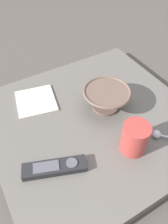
% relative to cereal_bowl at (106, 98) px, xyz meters
% --- Properties ---
extents(ground_plane, '(6.00, 6.00, 0.00)m').
position_rel_cereal_bowl_xyz_m(ground_plane, '(-0.02, 0.06, -0.09)').
color(ground_plane, '#47423D').
extents(table, '(0.62, 0.65, 0.05)m').
position_rel_cereal_bowl_xyz_m(table, '(-0.02, 0.06, -0.06)').
color(table, '#5B5651').
rests_on(table, ground).
extents(cereal_bowl, '(0.16, 0.16, 0.08)m').
position_rel_cereal_bowl_xyz_m(cereal_bowl, '(0.00, 0.00, 0.00)').
color(cereal_bowl, brown).
rests_on(cereal_bowl, table).
extents(coffee_mug, '(0.08, 0.08, 0.09)m').
position_rel_cereal_bowl_xyz_m(coffee_mug, '(-0.18, 0.03, 0.00)').
color(coffee_mug, '#A53833').
rests_on(coffee_mug, table).
extents(teaspoon, '(0.11, 0.10, 0.03)m').
position_rel_cereal_bowl_xyz_m(teaspoon, '(-0.19, -0.07, -0.03)').
color(teaspoon, silver).
rests_on(teaspoon, table).
extents(tv_remote_near, '(0.10, 0.18, 0.02)m').
position_rel_cereal_bowl_xyz_m(tv_remote_near, '(-0.13, 0.25, -0.03)').
color(tv_remote_near, black).
rests_on(tv_remote_near, table).
extents(folded_napkin, '(0.16, 0.16, 0.01)m').
position_rel_cereal_bowl_xyz_m(folded_napkin, '(0.15, 0.20, -0.04)').
color(folded_napkin, beige).
rests_on(folded_napkin, table).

